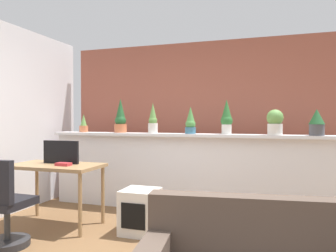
{
  "coord_description": "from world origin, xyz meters",
  "views": [
    {
      "loc": [
        1.09,
        -2.34,
        1.3
      ],
      "look_at": [
        -0.06,
        1.22,
        1.22
      ],
      "focal_mm": 34.32,
      "sensor_mm": 36.0,
      "label": 1
    }
  ],
  "objects": [
    {
      "name": "potted_plant_4",
      "position": [
        0.52,
        1.98,
        1.32
      ],
      "size": [
        0.16,
        0.16,
        0.46
      ],
      "color": "silver",
      "rests_on": "plant_shelf"
    },
    {
      "name": "potted_plant_1",
      "position": [
        -1.06,
        1.99,
        1.32
      ],
      "size": [
        0.18,
        0.18,
        0.51
      ],
      "color": "#C66B42",
      "rests_on": "plant_shelf"
    },
    {
      "name": "divider_wall",
      "position": [
        0.0,
        2.0,
        0.53
      ],
      "size": [
        4.2,
        0.16,
        1.06
      ],
      "primitive_type": "cube",
      "color": "silver",
      "rests_on": "ground"
    },
    {
      "name": "brick_wall_behind",
      "position": [
        0.0,
        2.6,
        1.25
      ],
      "size": [
        4.2,
        0.1,
        2.5
      ],
      "primitive_type": "cube",
      "color": "#9E5442",
      "rests_on": "ground"
    },
    {
      "name": "desk",
      "position": [
        -1.41,
        0.95,
        0.67
      ],
      "size": [
        1.1,
        0.6,
        0.75
      ],
      "color": "#99754C",
      "rests_on": "ground"
    },
    {
      "name": "plant_shelf",
      "position": [
        0.0,
        1.96,
        1.08
      ],
      "size": [
        4.2,
        0.28,
        0.04
      ],
      "primitive_type": "cube",
      "color": "silver",
      "rests_on": "divider_wall"
    },
    {
      "name": "book_on_desk",
      "position": [
        -1.25,
        0.87,
        0.77
      ],
      "size": [
        0.17,
        0.1,
        0.04
      ],
      "primitive_type": "cube",
      "color": "#B22D33",
      "rests_on": "desk"
    },
    {
      "name": "potted_plant_2",
      "position": [
        -0.52,
        1.94,
        1.29
      ],
      "size": [
        0.14,
        0.14,
        0.43
      ],
      "color": "silver",
      "rests_on": "plant_shelf"
    },
    {
      "name": "potted_plant_6",
      "position": [
        1.61,
        1.92,
        1.27
      ],
      "size": [
        0.19,
        0.19,
        0.33
      ],
      "color": "#4C4C51",
      "rests_on": "plant_shelf"
    },
    {
      "name": "potted_plant_3",
      "position": [
        0.03,
        1.93,
        1.26
      ],
      "size": [
        0.15,
        0.15,
        0.37
      ],
      "color": "#386B84",
      "rests_on": "plant_shelf"
    },
    {
      "name": "side_cube_shelf",
      "position": [
        -0.33,
        1.01,
        0.25
      ],
      "size": [
        0.4,
        0.41,
        0.5
      ],
      "color": "silver",
      "rests_on": "ground"
    },
    {
      "name": "office_chair",
      "position": [
        -1.47,
        0.19,
        0.39
      ],
      "size": [
        0.45,
        0.46,
        0.91
      ],
      "color": "#262628",
      "rests_on": "ground"
    },
    {
      "name": "tv_monitor",
      "position": [
        -1.4,
        1.03,
        0.89
      ],
      "size": [
        0.49,
        0.04,
        0.28
      ],
      "primitive_type": "cube",
      "color": "black",
      "rests_on": "desk"
    },
    {
      "name": "potted_plant_5",
      "position": [
        1.13,
        1.93,
        1.27
      ],
      "size": [
        0.21,
        0.21,
        0.32
      ],
      "color": "silver",
      "rests_on": "plant_shelf"
    },
    {
      "name": "potted_plant_0",
      "position": [
        -1.7,
        2.0,
        1.22
      ],
      "size": [
        0.13,
        0.13,
        0.28
      ],
      "color": "#C66B42",
      "rests_on": "plant_shelf"
    }
  ]
}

